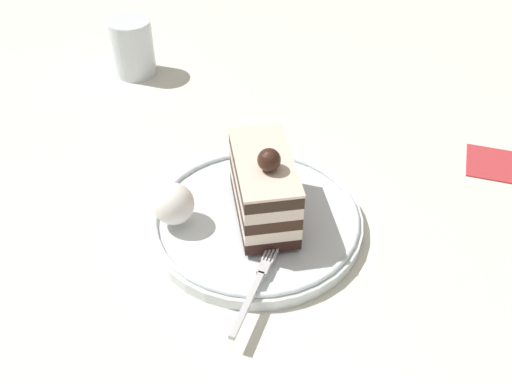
# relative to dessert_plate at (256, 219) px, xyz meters

# --- Properties ---
(ground_plane) EXTENTS (2.40, 2.40, 0.00)m
(ground_plane) POSITION_rel_dessert_plate_xyz_m (-0.01, 0.03, -0.01)
(ground_plane) COLOR silver
(dessert_plate) EXTENTS (0.23, 0.23, 0.02)m
(dessert_plate) POSITION_rel_dessert_plate_xyz_m (0.00, 0.00, 0.00)
(dessert_plate) COLOR white
(dessert_plate) RESTS_ON ground_plane
(cake_slice) EXTENTS (0.13, 0.10, 0.09)m
(cake_slice) POSITION_rel_dessert_plate_xyz_m (0.00, -0.01, 0.05)
(cake_slice) COLOR black
(cake_slice) RESTS_ON dessert_plate
(whipped_cream_dollop) EXTENTS (0.04, 0.04, 0.04)m
(whipped_cream_dollop) POSITION_rel_dessert_plate_xyz_m (-0.03, 0.08, 0.03)
(whipped_cream_dollop) COLOR white
(whipped_cream_dollop) RESTS_ON dessert_plate
(fork) EXTENTS (0.12, 0.02, 0.00)m
(fork) POSITION_rel_dessert_plate_xyz_m (-0.10, -0.02, 0.01)
(fork) COLOR silver
(fork) RESTS_ON dessert_plate
(drink_glass_near) EXTENTS (0.06, 0.06, 0.08)m
(drink_glass_near) POSITION_rel_dessert_plate_xyz_m (0.28, 0.26, 0.03)
(drink_glass_near) COLOR silver
(drink_glass_near) RESTS_ON ground_plane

